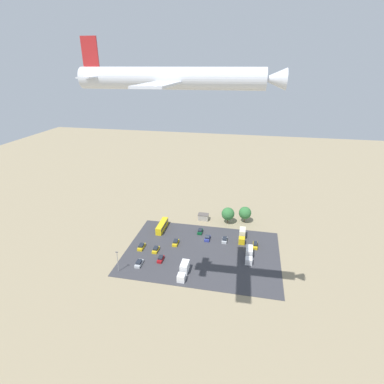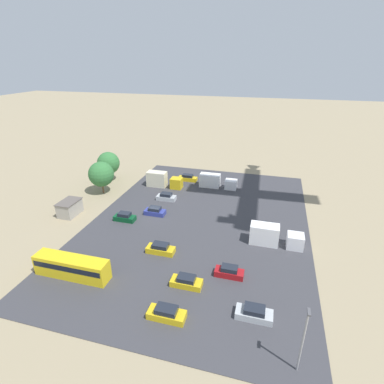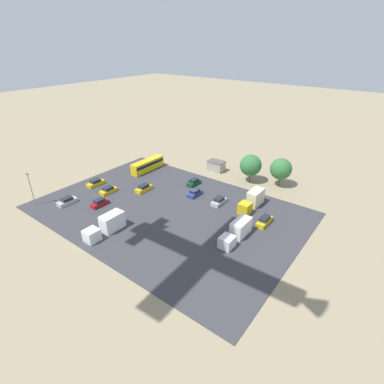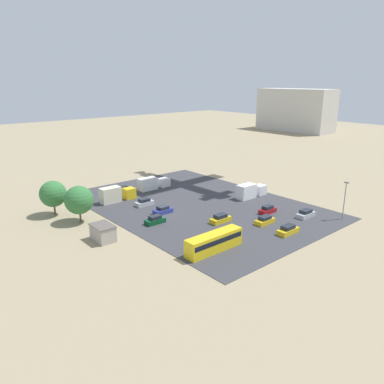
% 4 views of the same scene
% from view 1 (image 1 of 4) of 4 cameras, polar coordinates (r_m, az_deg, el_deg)
% --- Properties ---
extents(ground_plane, '(400.00, 400.00, 0.00)m').
position_cam_1_polar(ground_plane, '(122.08, 2.65, -9.05)').
color(ground_plane, gray).
extents(parking_lot_surface, '(56.99, 39.66, 0.08)m').
position_cam_1_polar(parking_lot_surface, '(114.51, 1.92, -11.43)').
color(parking_lot_surface, '#38383D').
rests_on(parking_lot_surface, ground).
extents(shed_building, '(4.72, 3.24, 2.91)m').
position_cam_1_polar(shed_building, '(135.78, 2.17, -4.77)').
color(shed_building, '#9E998E').
rests_on(shed_building, ground).
extents(bus, '(2.48, 10.94, 3.05)m').
position_cam_1_polar(bus, '(128.78, -5.73, -6.41)').
color(bus, gold).
rests_on(bus, ground).
extents(parked_car_0, '(1.96, 4.07, 1.59)m').
position_cam_1_polar(parked_car_0, '(121.67, 2.94, -8.77)').
color(parked_car_0, navy).
rests_on(parked_car_0, ground).
extents(parked_car_1, '(1.88, 4.58, 1.60)m').
position_cam_1_polar(parked_car_1, '(118.00, -9.61, -10.22)').
color(parked_car_1, gold).
rests_on(parked_car_1, ground).
extents(parked_car_2, '(1.95, 4.40, 1.58)m').
position_cam_1_polar(parked_car_2, '(109.49, -10.06, -13.21)').
color(parked_car_2, '#ADB2B7').
rests_on(parked_car_2, ground).
extents(parked_car_3, '(1.82, 4.06, 1.62)m').
position_cam_1_polar(parked_car_3, '(126.09, 1.56, -7.49)').
color(parked_car_3, '#0C4723').
rests_on(parked_car_3, ground).
extents(parked_car_4, '(1.71, 4.10, 1.62)m').
position_cam_1_polar(parked_car_4, '(110.57, -5.99, -12.52)').
color(parked_car_4, maroon).
rests_on(parked_car_4, ground).
extents(parked_car_5, '(1.86, 4.50, 1.65)m').
position_cam_1_polar(parked_car_5, '(118.96, -3.12, -9.57)').
color(parked_car_5, gold).
rests_on(parked_car_5, ground).
extents(parked_car_6, '(1.91, 4.18, 1.58)m').
position_cam_1_polar(parked_car_6, '(121.13, 6.21, -9.05)').
color(parked_car_6, '#ADB2B7').
rests_on(parked_car_6, ground).
extents(parked_car_7, '(1.73, 4.73, 1.66)m').
position_cam_1_polar(parked_car_7, '(119.78, 11.94, -9.85)').
color(parked_car_7, gold).
rests_on(parked_car_7, ground).
extents(parked_car_8, '(1.87, 4.30, 1.54)m').
position_cam_1_polar(parked_car_8, '(115.66, -6.91, -10.81)').
color(parked_car_8, gold).
rests_on(parked_car_8, ground).
extents(parked_truck_0, '(2.38, 8.55, 3.59)m').
position_cam_1_polar(parked_truck_0, '(123.27, 9.54, -8.10)').
color(parked_truck_0, gold).
rests_on(parked_truck_0, ground).
extents(parked_truck_1, '(2.47, 8.87, 3.11)m').
position_cam_1_polar(parked_truck_1, '(112.96, 10.82, -11.53)').
color(parked_truck_1, silver).
rests_on(parked_truck_1, ground).
extents(parked_truck_2, '(2.51, 8.60, 3.39)m').
position_cam_1_polar(parked_truck_2, '(103.50, -1.58, -14.62)').
color(parked_truck_2, silver).
rests_on(parked_truck_2, ground).
extents(tree_near_shed, '(5.49, 5.49, 7.39)m').
position_cam_1_polar(tree_near_shed, '(134.37, 10.06, -3.93)').
color(tree_near_shed, brown).
rests_on(tree_near_shed, ground).
extents(tree_apron_mid, '(5.66, 5.66, 7.43)m').
position_cam_1_polar(tree_apron_mid, '(132.53, 6.87, -4.15)').
color(tree_apron_mid, brown).
rests_on(tree_apron_mid, ground).
extents(light_pole_lot_centre, '(0.90, 0.28, 7.79)m').
position_cam_1_polar(light_pole_lot_centre, '(105.90, -13.98, -12.56)').
color(light_pole_lot_centre, gray).
rests_on(light_pole_lot_centre, ground).
extents(airplane, '(36.13, 29.70, 8.68)m').
position_cam_1_polar(airplane, '(55.66, -2.67, 20.80)').
color(airplane, silver).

